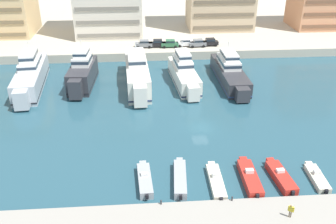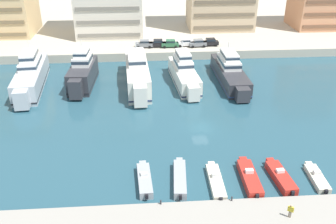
# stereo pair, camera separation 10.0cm
# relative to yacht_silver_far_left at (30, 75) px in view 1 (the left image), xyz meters

# --- Properties ---
(ground_plane) EXTENTS (400.00, 400.00, 0.00)m
(ground_plane) POSITION_rel_yacht_silver_far_left_xyz_m (30.63, -18.09, -2.46)
(ground_plane) COLOR #285160
(quay_promenade) EXTENTS (180.00, 70.00, 1.94)m
(quay_promenade) POSITION_rel_yacht_silver_far_left_xyz_m (30.63, 48.24, -1.49)
(quay_promenade) COLOR #BCB29E
(quay_promenade) RESTS_ON ground
(pier_dock) EXTENTS (120.00, 5.14, 0.55)m
(pier_dock) POSITION_rel_yacht_silver_far_left_xyz_m (30.63, -38.65, -2.19)
(pier_dock) COLOR #9E998E
(pier_dock) RESTS_ON ground
(yacht_silver_far_left) EXTENTS (6.03, 21.58, 8.45)m
(yacht_silver_far_left) POSITION_rel_yacht_silver_far_left_xyz_m (0.00, 0.00, 0.00)
(yacht_silver_far_left) COLOR silver
(yacht_silver_far_left) RESTS_ON ground
(yacht_charcoal_left) EXTENTS (4.88, 15.06, 8.68)m
(yacht_charcoal_left) POSITION_rel_yacht_silver_far_left_xyz_m (9.93, 0.13, 0.14)
(yacht_charcoal_left) COLOR #333338
(yacht_charcoal_left) RESTS_ON ground
(yacht_ivory_mid_left) EXTENTS (5.17, 21.65, 7.78)m
(yacht_ivory_mid_left) POSITION_rel_yacht_silver_far_left_xyz_m (20.64, -0.52, 0.04)
(yacht_ivory_mid_left) COLOR silver
(yacht_ivory_mid_left) RESTS_ON ground
(yacht_ivory_center_left) EXTENTS (5.28, 17.99, 8.03)m
(yacht_ivory_center_left) POSITION_rel_yacht_silver_far_left_xyz_m (29.87, -0.47, -0.22)
(yacht_ivory_center_left) COLOR silver
(yacht_ivory_center_left) RESTS_ON ground
(yacht_charcoal_center) EXTENTS (4.72, 20.71, 7.51)m
(yacht_charcoal_center) POSITION_rel_yacht_silver_far_left_xyz_m (39.22, 0.11, -0.42)
(yacht_charcoal_center) COLOR #333338
(yacht_charcoal_center) RESTS_ON ground
(motorboat_grey_far_left) EXTENTS (1.98, 7.14, 1.38)m
(motorboat_grey_far_left) POSITION_rel_yacht_silver_far_left_xyz_m (21.46, -31.68, -1.93)
(motorboat_grey_far_left) COLOR #9EA3A8
(motorboat_grey_far_left) RESTS_ON ground
(motorboat_grey_left) EXTENTS (2.09, 7.86, 1.08)m
(motorboat_grey_left) POSITION_rel_yacht_silver_far_left_xyz_m (25.89, -31.73, -1.92)
(motorboat_grey_left) COLOR #9EA3A8
(motorboat_grey_left) RESTS_ON ground
(motorboat_cream_mid_left) EXTENTS (1.73, 7.62, 1.37)m
(motorboat_cream_mid_left) POSITION_rel_yacht_silver_far_left_xyz_m (30.31, -32.43, -2.05)
(motorboat_cream_mid_left) COLOR beige
(motorboat_cream_mid_left) RESTS_ON ground
(motorboat_red_center_left) EXTENTS (1.98, 7.93, 1.56)m
(motorboat_red_center_left) POSITION_rel_yacht_silver_far_left_xyz_m (34.64, -32.23, -1.91)
(motorboat_red_center_left) COLOR red
(motorboat_red_center_left) RESTS_ON ground
(motorboat_red_center) EXTENTS (2.30, 7.24, 1.46)m
(motorboat_red_center) POSITION_rel_yacht_silver_far_left_xyz_m (38.60, -32.32, -1.93)
(motorboat_red_center) COLOR red
(motorboat_red_center) RESTS_ON ground
(motorboat_cream_center_right) EXTENTS (1.82, 6.28, 1.26)m
(motorboat_cream_center_right) POSITION_rel_yacht_silver_far_left_xyz_m (43.23, -32.61, -2.08)
(motorboat_cream_center_right) COLOR beige
(motorboat_cream_center_right) RESTS_ON ground
(car_grey_far_left) EXTENTS (4.12, 1.96, 1.80)m
(car_grey_far_left) POSITION_rel_yacht_silver_far_left_xyz_m (22.28, 17.41, 0.45)
(car_grey_far_left) COLOR slate
(car_grey_far_left) RESTS_ON quay_promenade
(car_black_left) EXTENTS (4.14, 2.00, 1.80)m
(car_black_left) POSITION_rel_yacht_silver_far_left_xyz_m (25.49, 17.58, 0.45)
(car_black_left) COLOR black
(car_black_left) RESTS_ON quay_promenade
(car_green_mid_left) EXTENTS (4.10, 1.93, 1.80)m
(car_green_mid_left) POSITION_rel_yacht_silver_far_left_xyz_m (28.48, 17.13, 0.45)
(car_green_mid_left) COLOR #2D6642
(car_green_mid_left) RESTS_ON quay_promenade
(car_white_center_left) EXTENTS (4.12, 1.97, 1.80)m
(car_white_center_left) POSITION_rel_yacht_silver_far_left_xyz_m (32.19, 17.66, 0.45)
(car_white_center_left) COLOR white
(car_white_center_left) RESTS_ON quay_promenade
(car_grey_center) EXTENTS (4.20, 2.13, 1.80)m
(car_grey_center) POSITION_rel_yacht_silver_far_left_xyz_m (35.15, 17.01, 0.45)
(car_grey_center) COLOR slate
(car_grey_center) RESTS_ON quay_promenade
(car_black_center_right) EXTENTS (4.20, 2.12, 1.80)m
(car_black_center_right) POSITION_rel_yacht_silver_far_left_xyz_m (38.19, 17.59, 0.45)
(car_black_center_right) COLOR black
(car_black_center_right) RESTS_ON quay_promenade
(pedestrian_mid_deck) EXTENTS (0.57, 0.46, 1.73)m
(pedestrian_mid_deck) POSITION_rel_yacht_silver_far_left_xyz_m (37.13, -39.44, -0.89)
(pedestrian_mid_deck) COLOR #7A6B56
(pedestrian_mid_deck) RESTS_ON pier_dock
(bollard_west) EXTENTS (0.20, 0.20, 0.61)m
(bollard_west) POSITION_rel_yacht_silver_far_left_xyz_m (23.23, -36.33, -1.59)
(bollard_west) COLOR #2D2D33
(bollard_west) RESTS_ON pier_dock
(bollard_west_mid) EXTENTS (0.20, 0.20, 0.61)m
(bollard_west_mid) POSITION_rel_yacht_silver_far_left_xyz_m (31.45, -36.33, -1.59)
(bollard_west_mid) COLOR #2D2D33
(bollard_west_mid) RESTS_ON pier_dock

